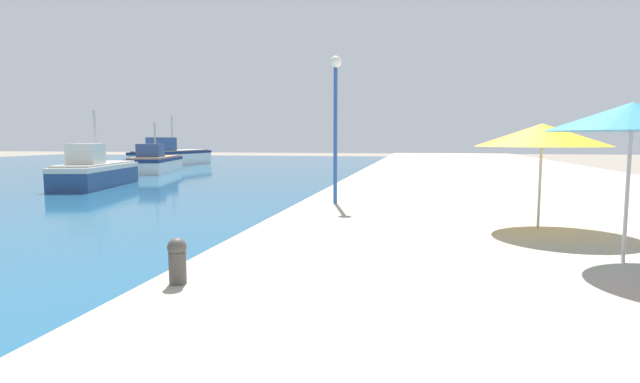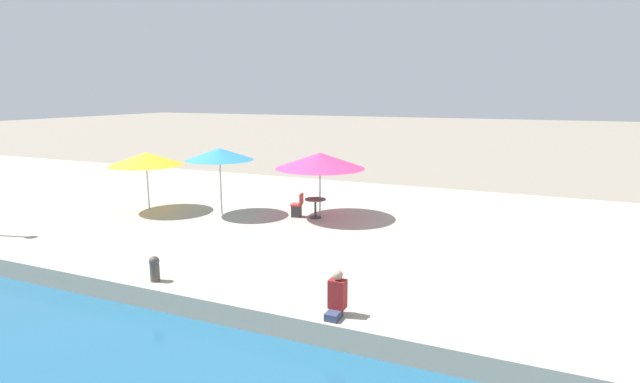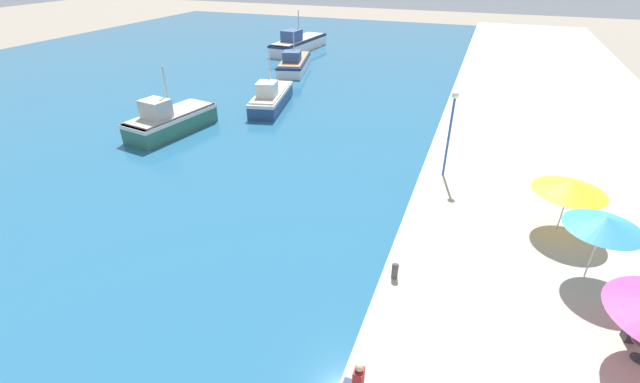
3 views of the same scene
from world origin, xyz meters
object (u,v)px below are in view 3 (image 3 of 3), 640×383
object	(u,v)px
person_at_quay	(357,378)
mooring_bollard	(395,270)
fishing_boat_mid	(271,97)
fishing_boat_distant	(298,43)
fishing_boat_far	(294,63)
cafe_umbrella_striped	(571,187)
cafe_chair_left	(631,333)
fishing_boat_near	(170,120)
cafe_umbrella_white	(605,223)
lamppost	(451,120)

from	to	relation	value
person_at_quay	mooring_bollard	size ratio (longest dim) A/B	1.55
fishing_boat_mid	fishing_boat_distant	xyz separation A→B (m)	(-6.67, 21.02, 0.13)
fishing_boat_far	cafe_umbrella_striped	xyz separation A→B (m)	(22.88, -23.65, 1.87)
cafe_chair_left	fishing_boat_near	bearing A→B (deg)	146.90
fishing_boat_mid	cafe_umbrella_striped	xyz separation A→B (m)	(19.73, -11.93, 1.83)
mooring_bollard	fishing_boat_far	bearing A→B (deg)	120.07
cafe_umbrella_white	mooring_bollard	bearing A→B (deg)	-158.76
fishing_boat_distant	cafe_umbrella_white	size ratio (longest dim) A/B	4.15
cafe_umbrella_striped	cafe_chair_left	distance (m)	6.37
fishing_boat_distant	cafe_umbrella_striped	world-z (taller)	fishing_boat_distant
cafe_umbrella_striped	fishing_boat_near	bearing A→B (deg)	169.19
fishing_boat_mid	mooring_bollard	distance (m)	22.32
fishing_boat_far	lamppost	world-z (taller)	lamppost
cafe_chair_left	fishing_boat_mid	bearing A→B (deg)	129.33
lamppost	person_at_quay	bearing A→B (deg)	-92.79
fishing_boat_near	fishing_boat_mid	xyz separation A→B (m)	(4.04, 7.39, -0.09)
fishing_boat_near	cafe_chair_left	world-z (taller)	fishing_boat_near
fishing_boat_far	fishing_boat_distant	bearing A→B (deg)	95.86
cafe_umbrella_white	lamppost	distance (m)	8.87
fishing_boat_mid	mooring_bollard	bearing A→B (deg)	-64.32
cafe_umbrella_white	cafe_chair_left	bearing A→B (deg)	-73.99
lamppost	fishing_boat_mid	bearing A→B (deg)	149.84
cafe_chair_left	lamppost	bearing A→B (deg)	114.89
fishing_boat_mid	fishing_boat_near	bearing A→B (deg)	-131.15
fishing_boat_near	fishing_boat_far	size ratio (longest dim) A/B	0.82
fishing_boat_near	cafe_chair_left	xyz separation A→B (m)	(25.26, -10.48, -0.04)
cafe_umbrella_white	lamppost	world-z (taller)	lamppost
fishing_boat_near	fishing_boat_distant	bearing A→B (deg)	104.65
cafe_chair_left	fishing_boat_distant	bearing A→B (deg)	115.07
fishing_boat_distant	mooring_bollard	distance (m)	43.66
cafe_umbrella_striped	mooring_bollard	world-z (taller)	cafe_umbrella_striped
cafe_chair_left	lamppost	size ratio (longest dim) A/B	0.20
cafe_umbrella_white	fishing_boat_mid	bearing A→B (deg)	143.68
fishing_boat_near	cafe_umbrella_striped	xyz separation A→B (m)	(23.78, -4.54, 1.74)
person_at_quay	lamppost	size ratio (longest dim) A/B	0.22
fishing_boat_distant	cafe_chair_left	world-z (taller)	fishing_boat_distant
cafe_umbrella_striped	lamppost	xyz separation A→B (m)	(-5.26, 3.52, 0.99)
fishing_boat_far	fishing_boat_near	bearing A→B (deg)	-107.52
cafe_umbrella_striped	person_at_quay	distance (m)	12.23
fishing_boat_far	lamppost	distance (m)	26.91
person_at_quay	cafe_umbrella_white	bearing A→B (deg)	48.71
fishing_boat_distant	mooring_bollard	bearing A→B (deg)	-57.23
fishing_boat_far	person_at_quay	size ratio (longest dim) A/B	8.14
cafe_umbrella_white	fishing_boat_near	bearing A→B (deg)	162.73
fishing_boat_distant	cafe_umbrella_white	distance (m)	45.08
fishing_boat_far	fishing_boat_distant	size ratio (longest dim) A/B	0.77
fishing_boat_distant	lamppost	xyz separation A→B (m)	(21.15, -29.43, 2.68)
cafe_umbrella_striped	mooring_bollard	bearing A→B (deg)	-136.61
cafe_umbrella_white	cafe_umbrella_striped	distance (m)	3.13
fishing_boat_near	fishing_boat_mid	world-z (taller)	fishing_boat_near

